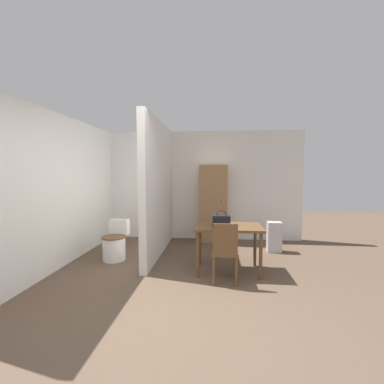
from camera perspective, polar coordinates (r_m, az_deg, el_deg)
The scene contains 10 objects.
ground_plane at distance 3.02m, azimuth -6.09°, elevation -26.53°, with size 16.00×16.00×0.00m, color brown.
wall_back at distance 6.03m, azimuth 0.32°, elevation 1.47°, with size 4.95×0.12×2.50m.
wall_left at distance 4.96m, azimuth -25.75°, elevation 0.43°, with size 0.12×4.40×2.50m.
partition_wall at distance 4.93m, azimuth -7.37°, elevation 0.80°, with size 0.12×2.28×2.50m.
dining_table at distance 4.07m, azimuth 8.05°, elevation -8.70°, with size 1.03×0.66×0.73m.
wooden_chair at distance 3.68m, azimuth 7.30°, elevation -12.76°, with size 0.38×0.38×0.87m.
toilet at distance 4.89m, azimuth -16.71°, elevation -10.91°, with size 0.42×0.57×0.68m.
handbag at distance 3.96m, azimuth 6.53°, elevation -6.36°, with size 0.27×0.16×0.25m.
wooden_cabinet at distance 5.78m, azimuth 4.72°, elevation -2.55°, with size 0.62×0.40×1.72m.
space_heater at distance 5.35m, azimuth 17.78°, elevation -9.47°, with size 0.26×0.21×0.59m.
Camera 1 is at (0.52, -2.54, 1.55)m, focal length 24.00 mm.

